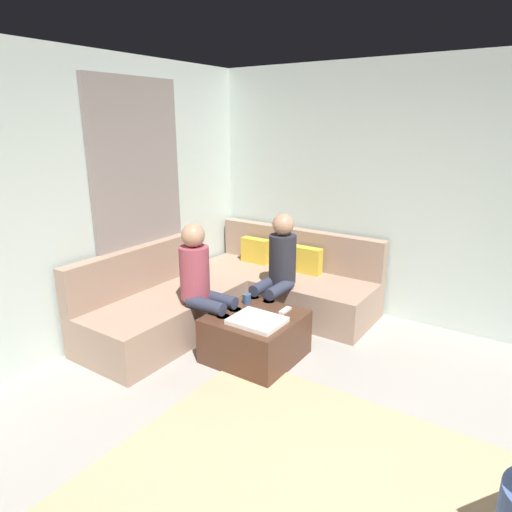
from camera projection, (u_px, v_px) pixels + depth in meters
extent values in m
cube|color=silver|center=(472.00, 201.00, 4.29)|extent=(6.00, 0.12, 2.70)
cube|color=silver|center=(5.00, 218.00, 3.54)|extent=(0.12, 6.00, 2.70)
cube|color=gray|center=(140.00, 207.00, 4.55)|extent=(0.06, 1.10, 2.50)
cube|color=tan|center=(313.00, 503.00, 2.54)|extent=(2.60, 2.20, 0.01)
cube|color=#9E7F6B|center=(283.00, 291.00, 5.16)|extent=(2.10, 0.85, 0.42)
cube|color=#9E7F6B|center=(299.00, 248.00, 5.31)|extent=(2.10, 0.14, 0.45)
cube|color=#9E7F6B|center=(164.00, 316.00, 4.48)|extent=(0.85, 1.70, 0.42)
cube|color=#9E7F6B|center=(137.00, 269.00, 4.54)|extent=(0.14, 1.70, 0.45)
cube|color=gold|center=(255.00, 253.00, 5.47)|extent=(0.36, 0.12, 0.36)
cube|color=gold|center=(306.00, 263.00, 5.09)|extent=(0.36, 0.12, 0.36)
cube|color=#4C2D1E|center=(255.00, 336.00, 4.06)|extent=(0.76, 0.76, 0.42)
cube|color=white|center=(257.00, 321.00, 3.85)|extent=(0.44, 0.36, 0.04)
cylinder|color=#334C72|center=(247.00, 299.00, 4.25)|extent=(0.08, 0.08, 0.10)
cube|color=white|center=(285.00, 310.00, 4.08)|extent=(0.05, 0.15, 0.02)
cylinder|color=#2D3347|center=(269.00, 321.00, 4.38)|extent=(0.12, 0.12, 0.42)
cylinder|color=#2D3347|center=(253.00, 316.00, 4.48)|extent=(0.12, 0.12, 0.42)
cylinder|color=#2D3347|center=(280.00, 289.00, 4.46)|extent=(0.12, 0.40, 0.12)
cylinder|color=#2D3347|center=(264.00, 285.00, 4.56)|extent=(0.12, 0.40, 0.12)
cylinder|color=#26262D|center=(283.00, 259.00, 4.59)|extent=(0.28, 0.28, 0.50)
sphere|color=tan|center=(283.00, 225.00, 4.49)|extent=(0.22, 0.22, 0.22)
cylinder|color=#2D3347|center=(235.00, 330.00, 4.19)|extent=(0.12, 0.12, 0.42)
cylinder|color=#2D3347|center=(224.00, 337.00, 4.04)|extent=(0.12, 0.12, 0.42)
cylinder|color=#2D3347|center=(218.00, 299.00, 4.22)|extent=(0.40, 0.12, 0.12)
cylinder|color=#2D3347|center=(206.00, 305.00, 4.07)|extent=(0.40, 0.12, 0.12)
cylinder|color=#993F4C|center=(195.00, 272.00, 4.18)|extent=(0.28, 0.28, 0.50)
sphere|color=tan|center=(193.00, 235.00, 4.07)|extent=(0.22, 0.22, 0.22)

